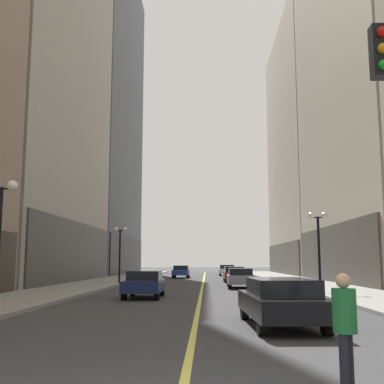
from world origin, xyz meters
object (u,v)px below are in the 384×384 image
at_px(street_lamp_left_far, 120,242).
at_px(car_navy, 144,283).
at_px(car_black, 281,300).
at_px(car_grey, 240,277).
at_px(car_white, 227,270).
at_px(car_blue, 181,271).
at_px(street_lamp_right_mid, 318,234).
at_px(car_maroon, 234,274).
at_px(street_lamp_left_near, 0,216).
at_px(pedestrian_in_green_parka, 345,322).

bearing_deg(street_lamp_left_far, car_navy, -74.36).
distance_m(car_black, car_grey, 19.09).
relative_size(car_grey, car_white, 1.12).
height_order(car_blue, street_lamp_right_mid, street_lamp_right_mid).
xyz_separation_m(car_blue, street_lamp_right_mid, (8.88, -26.00, 2.54)).
bearing_deg(car_grey, street_lamp_left_far, 154.77).
relative_size(car_navy, car_maroon, 0.92).
bearing_deg(street_lamp_right_mid, car_navy, -166.08).
bearing_deg(car_black, car_blue, 97.19).
distance_m(car_navy, car_grey, 10.26).
bearing_deg(car_black, car_white, 89.48).
height_order(car_grey, street_lamp_left_far, street_lamp_left_far).
bearing_deg(car_blue, car_navy, -90.57).
bearing_deg(street_lamp_right_mid, car_black, -107.69).
bearing_deg(street_lamp_left_near, car_maroon, 71.19).
bearing_deg(pedestrian_in_green_parka, street_lamp_left_near, 136.55).
relative_size(car_white, street_lamp_right_mid, 0.93).
height_order(car_black, car_maroon, same).
height_order(car_navy, car_blue, same).
bearing_deg(car_black, street_lamp_right_mid, 72.31).
bearing_deg(street_lamp_left_far, car_black, -69.35).
xyz_separation_m(pedestrian_in_green_parka, street_lamp_left_far, (-8.70, 29.84, 2.32)).
height_order(car_grey, pedestrian_in_green_parka, pedestrian_in_green_parka).
relative_size(car_navy, street_lamp_right_mid, 0.91).
height_order(car_navy, street_lamp_left_near, street_lamp_left_near).
xyz_separation_m(car_maroon, pedestrian_in_green_parka, (-0.35, -34.82, 0.22)).
bearing_deg(car_black, car_navy, 116.51).
height_order(car_black, street_lamp_left_far, street_lamp_left_far).
bearing_deg(car_black, pedestrian_in_green_parka, -90.72).
bearing_deg(car_white, car_maroon, -90.49).
height_order(car_navy, street_lamp_right_mid, street_lamp_right_mid).
height_order(car_maroon, street_lamp_left_far, street_lamp_left_far).
height_order(car_blue, street_lamp_left_near, street_lamp_left_near).
bearing_deg(car_grey, car_navy, -121.26).
bearing_deg(street_lamp_left_near, car_white, 78.46).
distance_m(car_navy, street_lamp_left_far, 13.73).
relative_size(car_black, street_lamp_left_near, 1.09).
xyz_separation_m(car_grey, pedestrian_in_green_parka, (-0.26, -25.62, 0.22)).
distance_m(car_black, car_navy, 11.53).
height_order(car_black, car_blue, same).
height_order(car_maroon, car_blue, same).
distance_m(car_grey, street_lamp_left_far, 10.22).
bearing_deg(street_lamp_left_far, car_white, 68.61).
relative_size(pedestrian_in_green_parka, street_lamp_left_near, 0.37).
relative_size(street_lamp_left_far, street_lamp_right_mid, 1.00).
bearing_deg(street_lamp_left_far, car_blue, 75.62).
xyz_separation_m(car_black, car_white, (0.42, 46.82, -0.00)).
bearing_deg(car_navy, street_lamp_left_near, -112.91).
relative_size(car_grey, street_lamp_right_mid, 1.04).
xyz_separation_m(car_grey, car_maroon, (0.09, 9.20, -0.00)).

